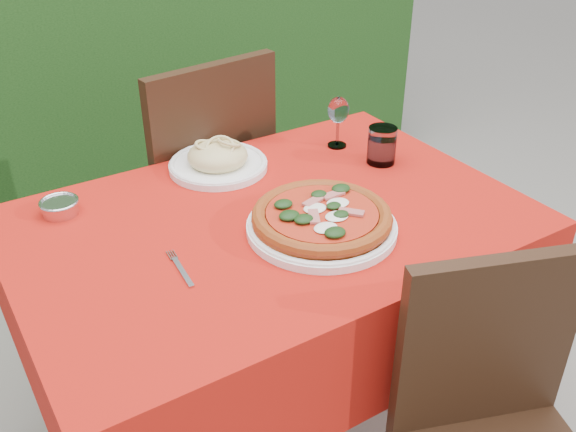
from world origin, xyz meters
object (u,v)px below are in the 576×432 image
fork (183,272)px  steel_ramekin (60,208)px  pizza_plate (322,220)px  wine_glass (338,112)px  chair_near (496,429)px  chair_far (200,180)px  pasta_plate (218,160)px  water_glass (382,147)px

fork → steel_ramekin: (-0.16, 0.40, 0.01)m
pizza_plate → wine_glass: 0.50m
chair_near → chair_far: size_ratio=0.88×
pizza_plate → pasta_plate: pasta_plate is taller
wine_glass → steel_ramekin: wine_glass is taller
pasta_plate → steel_ramekin: size_ratio=3.11×
pasta_plate → wine_glass: (0.38, -0.06, 0.08)m
chair_far → wine_glass: size_ratio=6.29×
pizza_plate → wine_glass: bearing=49.7°
water_glass → wine_glass: bearing=104.8°
water_glass → chair_near: bearing=-109.7°
pasta_plate → steel_ramekin: bearing=-178.4°
chair_far → pizza_plate: (-0.00, -0.71, 0.21)m
pizza_plate → wine_glass: (0.32, 0.37, 0.08)m
fork → wine_glass: bearing=32.9°
chair_far → water_glass: (0.36, -0.50, 0.23)m
wine_glass → fork: wine_glass is taller
pizza_plate → water_glass: bearing=31.0°
pizza_plate → water_glass: size_ratio=3.47×
water_glass → fork: water_glass is taller
chair_near → water_glass: size_ratio=8.04×
pasta_plate → wine_glass: size_ratio=1.78×
chair_near → fork: (-0.45, 0.54, 0.25)m
fork → steel_ramekin: bearing=116.5°
pasta_plate → fork: pasta_plate is taller
chair_far → fork: (-0.36, -0.69, 0.18)m
pizza_plate → wine_glass: wine_glass is taller
chair_near → chair_far: chair_far is taller
chair_near → pizza_plate: bearing=120.7°
chair_near → steel_ramekin: chair_near is taller
chair_near → steel_ramekin: size_ratio=9.64×
pasta_plate → water_glass: bearing=-27.1°
water_glass → steel_ramekin: water_glass is taller
pizza_plate → steel_ramekin: (-0.51, 0.42, -0.01)m
pasta_plate → water_glass: water_glass is taller
chair_far → steel_ramekin: 0.62m
wine_glass → fork: size_ratio=0.97×
wine_glass → steel_ramekin: bearing=177.0°
pizza_plate → water_glass: water_glass is taller
steel_ramekin → pizza_plate: bearing=-39.3°
chair_near → fork: bearing=150.1°
chair_far → pasta_plate: size_ratio=3.55×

